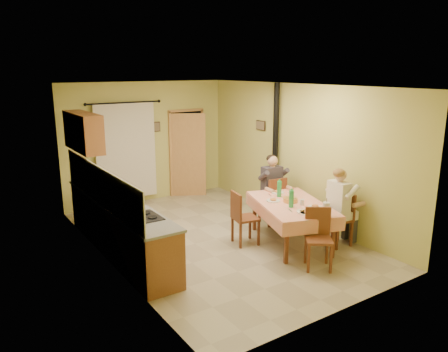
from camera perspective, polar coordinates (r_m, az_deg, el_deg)
floor at (r=8.23m, az=-1.07°, el=-8.17°), size 4.00×6.00×0.01m
room_shell at (r=7.73m, az=-1.13°, el=4.43°), size 4.04×6.04×2.82m
kitchen_run at (r=7.69m, az=-13.56°, el=-6.35°), size 0.64×3.64×1.56m
upper_cabinets at (r=8.52m, az=-17.93°, el=5.53°), size 0.35×1.40×0.70m
curtain at (r=10.15m, az=-12.66°, el=3.19°), size 1.70×0.07×2.22m
doorway at (r=10.82m, az=-4.77°, el=3.00°), size 0.96×0.45×2.15m
dining_table at (r=8.00m, az=8.70°, el=-6.08°), size 1.64×2.10×0.76m
tableware at (r=7.77m, az=9.29°, el=-3.25°), size 0.66×1.64×0.33m
chair_far at (r=8.97m, az=6.32°, el=-4.39°), size 0.46×0.46×0.98m
chair_near at (r=7.15m, az=12.18°, el=-9.50°), size 0.56×0.56×0.96m
chair_right at (r=8.12m, az=14.72°, el=-6.77°), size 0.43×0.43×0.95m
chair_left at (r=7.92m, az=2.70°, el=-6.83°), size 0.49×0.49×0.97m
man_far at (r=8.81m, az=6.37°, el=-0.73°), size 0.61×0.50×1.39m
man_right at (r=7.93m, az=14.91°, el=-2.80°), size 0.49×0.60×1.39m
stove_flue at (r=9.47m, az=6.64°, el=1.21°), size 0.24×0.24×2.80m
picture_back at (r=10.44m, az=-8.83°, el=6.37°), size 0.19×0.03×0.23m
picture_right at (r=9.83m, az=4.82°, el=6.61°), size 0.03×0.31×0.21m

